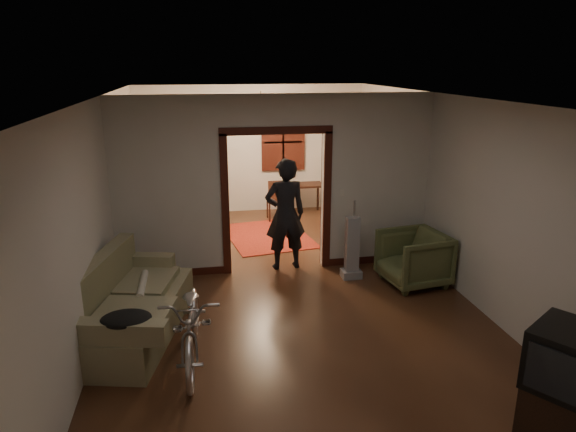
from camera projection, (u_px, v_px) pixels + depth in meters
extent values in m
cube|color=#351C10|center=(284.00, 286.00, 7.74)|extent=(5.00, 8.50, 0.01)
cube|color=white|center=(284.00, 97.00, 6.94)|extent=(5.00, 8.50, 0.01)
cube|color=beige|center=(252.00, 149.00, 11.35)|extent=(5.00, 0.02, 2.80)
cube|color=beige|center=(102.00, 205.00, 6.92)|extent=(0.02, 8.50, 2.80)
cube|color=beige|center=(447.00, 189.00, 7.77)|extent=(0.02, 8.50, 2.80)
cube|color=beige|center=(276.00, 185.00, 8.05)|extent=(5.00, 0.14, 2.80)
cube|color=#35120C|center=(276.00, 203.00, 8.13)|extent=(1.74, 0.20, 2.32)
cube|color=black|center=(283.00, 142.00, 11.39)|extent=(0.98, 0.06, 1.28)
sphere|color=#FFE0A5|center=(261.00, 113.00, 9.43)|extent=(0.24, 0.24, 0.24)
cube|color=silver|center=(342.00, 192.00, 8.20)|extent=(0.08, 0.01, 0.12)
cube|color=#72704C|center=(132.00, 298.00, 6.25)|extent=(1.44, 2.32, 0.99)
cylinder|color=beige|center=(143.00, 284.00, 6.54)|extent=(0.10, 0.77, 0.10)
ellipsoid|color=black|center=(126.00, 319.00, 5.34)|extent=(0.52, 0.39, 0.15)
imported|color=silver|center=(193.00, 323.00, 5.71)|extent=(0.68, 1.78, 0.92)
imported|color=#4E5730|center=(413.00, 258.00, 7.73)|extent=(1.02, 1.00, 0.82)
cube|color=black|center=(559.00, 413.00, 4.53)|extent=(0.80, 0.78, 0.54)
cube|color=black|center=(569.00, 359.00, 4.38)|extent=(0.84, 0.83, 0.55)
cube|color=gray|center=(352.00, 248.00, 7.94)|extent=(0.34, 0.30, 0.99)
imported|color=black|center=(285.00, 214.00, 8.22)|extent=(0.70, 0.49, 1.82)
cube|color=maroon|center=(268.00, 236.00, 9.98)|extent=(1.76, 2.14, 0.01)
cube|color=#1D2F1C|center=(191.00, 180.00, 10.98)|extent=(0.87, 0.52, 1.68)
sphere|color=#1E5972|center=(188.00, 128.00, 10.67)|extent=(0.30, 0.30, 0.30)
cube|color=black|center=(302.00, 199.00, 11.40)|extent=(1.01, 0.77, 0.66)
cube|color=black|center=(276.00, 200.00, 10.92)|extent=(0.45, 0.45, 0.89)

